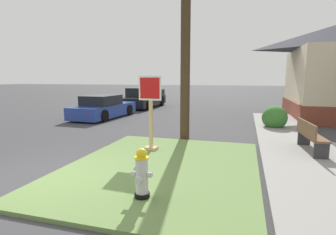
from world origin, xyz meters
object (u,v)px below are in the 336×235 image
(fire_hydrant, at_px, (142,174))
(stop_sign, at_px, (151,115))
(manhole_cover, at_px, (118,146))
(parked_sedan_blue, at_px, (103,108))
(pickup_truck_black, at_px, (143,99))
(street_bench, at_px, (310,135))

(fire_hydrant, xyz_separation_m, stop_sign, (-0.94, 3.06, 0.62))
(stop_sign, height_order, manhole_cover, stop_sign)
(manhole_cover, distance_m, parked_sedan_blue, 6.60)
(pickup_truck_black, bearing_deg, stop_sign, -67.50)
(street_bench, bearing_deg, parked_sedan_blue, 152.21)
(pickup_truck_black, xyz_separation_m, street_bench, (9.16, -10.46, -0.03))
(pickup_truck_black, bearing_deg, fire_hydrant, -68.62)
(manhole_cover, xyz_separation_m, pickup_truck_black, (-3.44, 11.02, 0.61))
(parked_sedan_blue, bearing_deg, street_bench, -27.79)
(parked_sedan_blue, relative_size, pickup_truck_black, 0.87)
(parked_sedan_blue, distance_m, street_bench, 10.57)
(fire_hydrant, distance_m, stop_sign, 3.26)
(fire_hydrant, distance_m, manhole_cover, 4.16)
(parked_sedan_blue, bearing_deg, pickup_truck_black, 88.03)
(pickup_truck_black, bearing_deg, parked_sedan_blue, -91.97)
(stop_sign, bearing_deg, manhole_cover, 162.49)
(parked_sedan_blue, xyz_separation_m, pickup_truck_black, (0.19, 5.54, 0.07))
(fire_hydrant, height_order, pickup_truck_black, pickup_truck_black)
(manhole_cover, relative_size, pickup_truck_black, 0.14)
(pickup_truck_black, height_order, street_bench, pickup_truck_black)
(manhole_cover, bearing_deg, fire_hydrant, -57.20)
(manhole_cover, distance_m, pickup_truck_black, 11.56)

